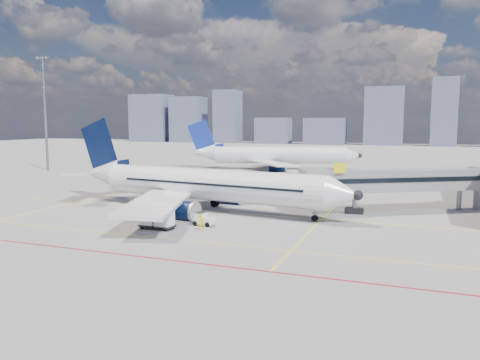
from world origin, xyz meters
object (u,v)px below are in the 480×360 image
object	(u,v)px
cargo_dolly	(157,218)
ramp_worker	(201,222)
main_aircraft	(199,184)
second_aircraft	(272,155)
baggage_tug	(203,219)
belt_loader	(146,205)

from	to	relation	value
cargo_dolly	ramp_worker	distance (m)	4.74
main_aircraft	second_aircraft	size ratio (longest dim) A/B	1.00
second_aircraft	baggage_tug	xyz separation A→B (m)	(10.67, -60.96, -2.53)
second_aircraft	belt_loader	world-z (taller)	second_aircraft
main_aircraft	belt_loader	world-z (taller)	main_aircraft
ramp_worker	second_aircraft	bearing A→B (deg)	52.05
main_aircraft	cargo_dolly	bearing A→B (deg)	-79.94
baggage_tug	cargo_dolly	size ratio (longest dim) A/B	0.58
ramp_worker	belt_loader	bearing A→B (deg)	96.96
baggage_tug	belt_loader	size ratio (longest dim) A/B	0.37
second_aircraft	ramp_worker	distance (m)	64.39
main_aircraft	belt_loader	bearing A→B (deg)	-150.06
main_aircraft	cargo_dolly	world-z (taller)	main_aircraft
belt_loader	main_aircraft	bearing A→B (deg)	26.39
baggage_tug	ramp_worker	bearing A→B (deg)	-62.89
second_aircraft	cargo_dolly	world-z (taller)	second_aircraft
second_aircraft	ramp_worker	world-z (taller)	second_aircraft
belt_loader	second_aircraft	bearing A→B (deg)	93.90
baggage_tug	belt_loader	world-z (taller)	belt_loader
second_aircraft	belt_loader	bearing A→B (deg)	-105.19
second_aircraft	baggage_tug	distance (m)	61.93
second_aircraft	ramp_worker	size ratio (longest dim) A/B	22.50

